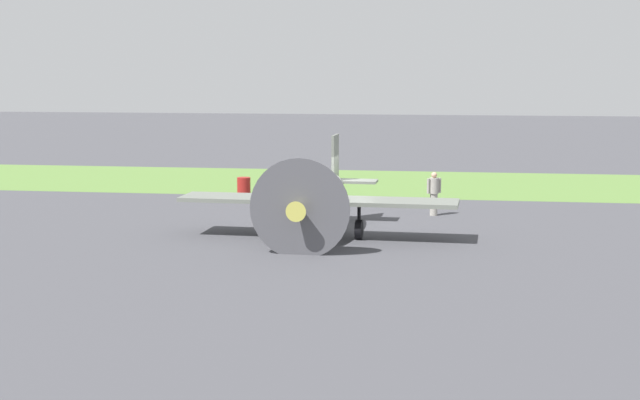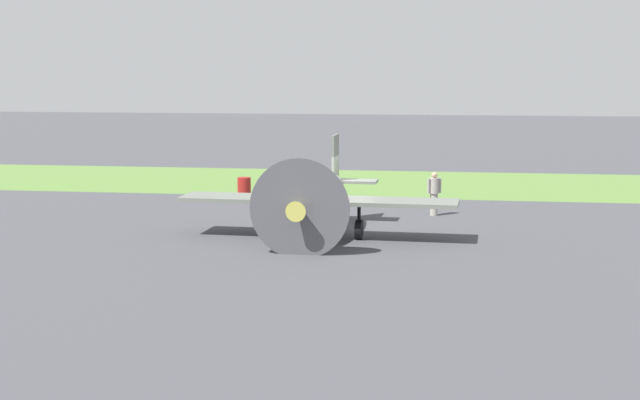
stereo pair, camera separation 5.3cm
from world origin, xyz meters
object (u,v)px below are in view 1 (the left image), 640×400
(ground_crew_chief, at_px, (434,193))
(fuel_drum, at_px, (244,187))
(supply_crate, at_px, (304,194))
(airplane_lead, at_px, (319,195))
(ground_crew_mechanic, at_px, (310,187))

(ground_crew_chief, bearing_deg, fuel_drum, -56.92)
(ground_crew_chief, xyz_separation_m, supply_crate, (5.76, -3.24, -0.59))
(airplane_lead, bearing_deg, ground_crew_chief, -124.40)
(ground_crew_mechanic, height_order, supply_crate, ground_crew_mechanic)
(ground_crew_chief, height_order, supply_crate, ground_crew_chief)
(airplane_lead, bearing_deg, supply_crate, -74.70)
(airplane_lead, xyz_separation_m, ground_crew_mechanic, (1.30, -6.25, -0.53))
(ground_crew_chief, height_order, ground_crew_mechanic, same)
(ground_crew_mechanic, distance_m, supply_crate, 2.30)
(ground_crew_chief, relative_size, ground_crew_mechanic, 1.00)
(airplane_lead, relative_size, ground_crew_mechanic, 5.58)
(supply_crate, bearing_deg, fuel_drum, -13.78)
(ground_crew_mechanic, bearing_deg, fuel_drum, -166.88)
(ground_crew_chief, xyz_separation_m, ground_crew_mechanic, (5.12, -1.11, 0.00))
(supply_crate, bearing_deg, airplane_lead, 103.09)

